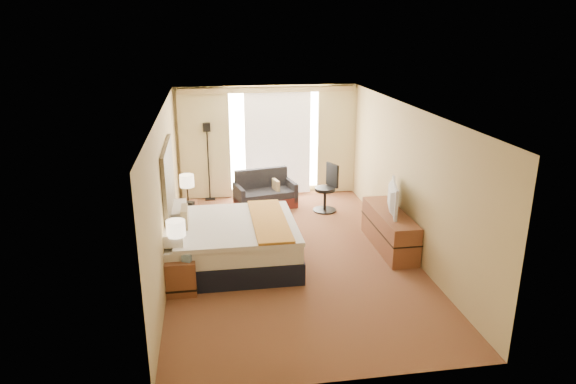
{
  "coord_description": "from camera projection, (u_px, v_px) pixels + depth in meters",
  "views": [
    {
      "loc": [
        -1.36,
        -8.29,
        3.92
      ],
      "look_at": [
        0.02,
        0.4,
        1.04
      ],
      "focal_mm": 32.0,
      "sensor_mm": 36.0,
      "label": 1
    }
  ],
  "objects": [
    {
      "name": "ceiling",
      "position": [
        291.0,
        109.0,
        8.4
      ],
      "size": [
        4.2,
        7.0,
        0.02
      ],
      "primitive_type": "cube",
      "color": "silver",
      "rests_on": "wall_back"
    },
    {
      "name": "tissue_box",
      "position": [
        187.0,
        257.0,
        7.67
      ],
      "size": [
        0.18,
        0.18,
        0.12
      ],
      "primitive_type": "cube",
      "rotation": [
        0.0,
        0.0,
        -0.39
      ],
      "color": "#7B9EBF",
      "rests_on": "nightstand_left"
    },
    {
      "name": "nightstand_right",
      "position": [
        186.0,
        217.0,
        10.2
      ],
      "size": [
        0.45,
        0.52,
        0.55
      ],
      "primitive_type": "cube",
      "color": "brown",
      "rests_on": "floor"
    },
    {
      "name": "wall_back",
      "position": [
        267.0,
        141.0,
        12.09
      ],
      "size": [
        4.2,
        0.02,
        2.6
      ],
      "primitive_type": "cube",
      "color": "tan",
      "rests_on": "ground"
    },
    {
      "name": "lamp_right",
      "position": [
        187.0,
        181.0,
        10.01
      ],
      "size": [
        0.28,
        0.28,
        0.59
      ],
      "color": "black",
      "rests_on": "nightstand_right"
    },
    {
      "name": "nightstand_left",
      "position": [
        181.0,
        274.0,
        7.86
      ],
      "size": [
        0.45,
        0.52,
        0.55
      ],
      "primitive_type": "cube",
      "color": "brown",
      "rests_on": "floor"
    },
    {
      "name": "telephone",
      "position": [
        189.0,
        203.0,
        10.04
      ],
      "size": [
        0.21,
        0.19,
        0.07
      ],
      "primitive_type": "cube",
      "rotation": [
        0.0,
        0.0,
        -0.41
      ],
      "color": "black",
      "rests_on": "nightstand_right"
    },
    {
      "name": "lamp_left",
      "position": [
        176.0,
        229.0,
        7.66
      ],
      "size": [
        0.28,
        0.28,
        0.6
      ],
      "color": "black",
      "rests_on": "nightstand_left"
    },
    {
      "name": "wall_right",
      "position": [
        407.0,
        179.0,
        9.11
      ],
      "size": [
        0.02,
        7.0,
        2.6
      ],
      "primitive_type": "cube",
      "color": "tan",
      "rests_on": "ground"
    },
    {
      "name": "bed",
      "position": [
        231.0,
        242.0,
        8.73
      ],
      "size": [
        2.19,
        2.0,
        1.06
      ],
      "color": "black",
      "rests_on": "floor"
    },
    {
      "name": "headboard",
      "position": [
        169.0,
        188.0,
        8.69
      ],
      "size": [
        0.06,
        1.85,
        1.5
      ],
      "primitive_type": "cube",
      "color": "black",
      "rests_on": "wall_left"
    },
    {
      "name": "wall_front",
      "position": [
        343.0,
        280.0,
        5.52
      ],
      "size": [
        4.2,
        0.02,
        2.6
      ],
      "primitive_type": "cube",
      "color": "tan",
      "rests_on": "ground"
    },
    {
      "name": "television",
      "position": [
        389.0,
        198.0,
        9.16
      ],
      "size": [
        0.38,
        0.95,
        0.55
      ],
      "primitive_type": "imported",
      "rotation": [
        0.0,
        0.0,
        1.29
      ],
      "color": "black",
      "rests_on": "media_dresser"
    },
    {
      "name": "window",
      "position": [
        278.0,
        140.0,
        12.09
      ],
      "size": [
        2.3,
        0.02,
        2.3
      ],
      "primitive_type": "cube",
      "color": "white",
      "rests_on": "wall_back"
    },
    {
      "name": "desk_chair",
      "position": [
        327.0,
        190.0,
        11.22
      ],
      "size": [
        0.52,
        0.52,
        1.05
      ],
      "rotation": [
        0.0,
        0.0,
        0.38
      ],
      "color": "black",
      "rests_on": "floor"
    },
    {
      "name": "floor_lamp",
      "position": [
        208.0,
        146.0,
        11.7
      ],
      "size": [
        0.23,
        0.23,
        1.81
      ],
      "color": "black",
      "rests_on": "floor"
    },
    {
      "name": "media_dresser",
      "position": [
        389.0,
        230.0,
        9.37
      ],
      "size": [
        0.5,
        1.8,
        0.7
      ],
      "primitive_type": "cube",
      "color": "brown",
      "rests_on": "floor"
    },
    {
      "name": "wall_left",
      "position": [
        166.0,
        191.0,
        8.49
      ],
      "size": [
        0.02,
        7.0,
        2.6
      ],
      "primitive_type": "cube",
      "color": "tan",
      "rests_on": "ground"
    },
    {
      "name": "loveseat",
      "position": [
        265.0,
        195.0,
        11.54
      ],
      "size": [
        1.44,
        0.97,
        0.82
      ],
      "rotation": [
        0.0,
        0.0,
        0.21
      ],
      "color": "#5C201A",
      "rests_on": "floor"
    },
    {
      "name": "floor",
      "position": [
        291.0,
        254.0,
        9.21
      ],
      "size": [
        4.2,
        7.0,
        0.02
      ],
      "primitive_type": "cube",
      "color": "#5D1E1A",
      "rests_on": "ground"
    },
    {
      "name": "curtains",
      "position": [
        267.0,
        138.0,
        11.95
      ],
      "size": [
        4.12,
        0.19,
        2.56
      ],
      "color": "beige",
      "rests_on": "floor"
    }
  ]
}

